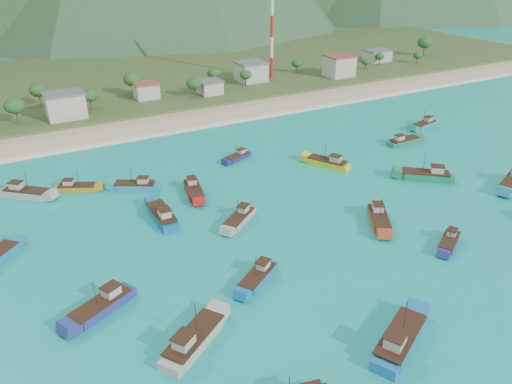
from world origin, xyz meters
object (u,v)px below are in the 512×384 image
boat_16 (194,191)px  boat_23 (238,157)px  boat_11 (426,176)px  boat_25 (193,341)px  boat_14 (240,219)px  boat_0 (328,163)px  boat_10 (258,277)px  boat_12 (424,125)px  boat_20 (404,142)px  boat_4 (102,306)px  boat_6 (449,242)px  radio_tower (272,15)px  boat_8 (399,341)px  boat_1 (136,186)px  boat_17 (162,216)px  boat_27 (76,188)px  boat_21 (26,193)px  boat_24 (379,219)px

boat_16 → boat_23: boat_16 is taller
boat_11 → boat_25: 73.73m
boat_14 → boat_23: size_ratio=1.13×
boat_25 → boat_0: bearing=93.7°
boat_10 → boat_12: (81.69, 43.44, 0.04)m
boat_16 → boat_20: size_ratio=1.07×
boat_0 → boat_4: 69.14m
boat_0 → boat_6: 40.76m
radio_tower → boat_6: (-31.88, -121.28, -25.05)m
boat_16 → boat_23: 21.97m
boat_6 → boat_11: 29.08m
boat_8 → boat_1: bearing=167.4°
boat_17 → boat_11: bearing=-9.9°
boat_12 → boat_25: size_ratio=0.87×
boat_1 → boat_4: 42.39m
boat_8 → radio_tower: bearing=129.0°
boat_1 → boat_20: bearing=-66.0°
boat_10 → boat_20: 75.21m
radio_tower → boat_17: (-75.87, -86.69, -24.73)m
boat_23 → radio_tower: bearing=-59.3°
boat_14 → boat_6: bearing=-167.9°
boat_4 → boat_27: size_ratio=1.22×
boat_17 → boat_27: (-12.70, 22.29, -0.27)m
boat_23 → boat_10: bearing=134.1°
radio_tower → boat_17: radio_tower is taller
boat_12 → boat_21: (-112.18, 8.28, 0.12)m
radio_tower → boat_16: (-65.75, -78.77, -24.86)m
boat_10 → boat_17: size_ratio=0.83×
boat_8 → boat_27: 78.22m
boat_6 → boat_8: bearing=89.2°
boat_0 → boat_11: bearing=-75.9°
boat_8 → boat_17: bearing=171.4°
boat_1 → boat_16: (10.75, -8.59, 0.04)m
boat_12 → boat_11: bearing=123.2°
boat_0 → boat_4: bearing=176.3°
boat_14 → boat_20: bearing=-111.5°
boat_23 → boat_24: bearing=170.4°
boat_16 → boat_0: bearing=-170.7°
boat_6 → boat_16: bearing=7.8°
boat_12 → boat_21: boat_21 is taller
boat_1 → boat_21: boat_21 is taller
boat_0 → boat_20: boat_0 is taller
boat_11 → boat_21: boat_11 is taller
boat_4 → boat_25: 16.61m
boat_14 → boat_24: (24.50, -13.64, 0.10)m
boat_8 → boat_21: 84.71m
boat_14 → boat_17: (-13.46, 8.30, 0.19)m
radio_tower → boat_21: size_ratio=4.57×
radio_tower → boat_4: size_ratio=4.25×
boat_20 → boat_27: boat_20 is taller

